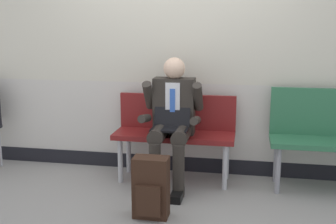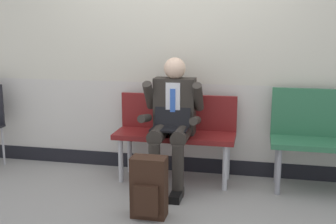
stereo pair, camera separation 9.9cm
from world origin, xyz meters
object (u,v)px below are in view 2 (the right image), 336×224
at_px(backpack, 149,188).
at_px(bench_with_person, 176,129).
at_px(person_seated, 172,119).
at_px(bench_empty, 336,133).

bearing_deg(backpack, bench_with_person, 87.24).
bearing_deg(bench_with_person, backpack, -92.76).
bearing_deg(person_seated, backpack, -93.49).
height_order(bench_with_person, backpack, bench_with_person).
distance_m(bench_with_person, backpack, 0.96).
relative_size(bench_with_person, bench_empty, 1.01).
xyz_separation_m(bench_with_person, person_seated, (-0.00, -0.19, 0.15)).
bearing_deg(person_seated, bench_empty, 7.62).
xyz_separation_m(person_seated, backpack, (-0.04, -0.73, -0.42)).
bearing_deg(person_seated, bench_with_person, 90.00).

